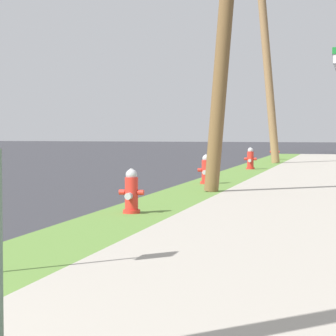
% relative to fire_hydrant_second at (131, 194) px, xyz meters
% --- Properties ---
extents(fire_hydrant_second, '(0.42, 0.38, 0.74)m').
position_rel_fire_hydrant_second_xyz_m(fire_hydrant_second, '(0.00, 0.00, 0.00)').
color(fire_hydrant_second, red).
rests_on(fire_hydrant_second, grass_verge).
extents(fire_hydrant_third, '(0.42, 0.37, 0.74)m').
position_rel_fire_hydrant_second_xyz_m(fire_hydrant_third, '(-0.07, 7.04, 0.00)').
color(fire_hydrant_third, red).
rests_on(fire_hydrant_third, grass_verge).
extents(fire_hydrant_fourth, '(0.42, 0.37, 0.74)m').
position_rel_fire_hydrant_second_xyz_m(fire_hydrant_fourth, '(0.11, 14.27, 0.00)').
color(fire_hydrant_fourth, red).
rests_on(fire_hydrant_fourth, grass_verge).
extents(fire_hydrant_fifth, '(0.42, 0.38, 0.74)m').
position_rel_fire_hydrant_second_xyz_m(fire_hydrant_fifth, '(0.12, 22.39, 0.00)').
color(fire_hydrant_fifth, red).
rests_on(fire_hydrant_fifth, grass_verge).
extents(utility_pole_background, '(1.67, 0.66, 8.83)m').
position_rel_fire_hydrant_second_xyz_m(utility_pole_background, '(0.09, 19.01, 4.17)').
color(utility_pole_background, '#937047').
rests_on(utility_pole_background, grass_verge).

